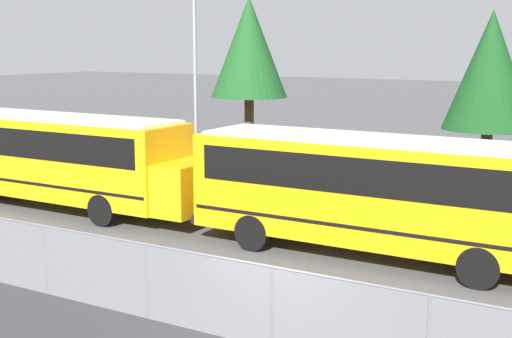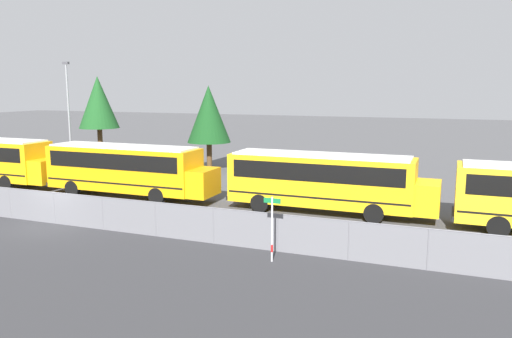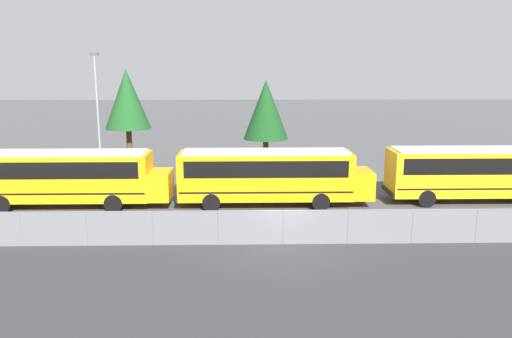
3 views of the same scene
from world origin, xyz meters
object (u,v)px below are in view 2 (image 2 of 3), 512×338
(school_bus_2, at_px, (127,167))
(light_pole, at_px, (69,110))
(street_sign, at_px, (272,227))
(tree_1, at_px, (209,114))
(tree_0, at_px, (98,103))
(school_bus_3, at_px, (325,178))

(school_bus_2, height_order, light_pole, light_pole)
(street_sign, relative_size, tree_1, 0.37)
(street_sign, xyz_separation_m, tree_1, (-12.29, 18.91, 3.28))
(street_sign, relative_size, tree_0, 0.33)
(school_bus_2, xyz_separation_m, school_bus_3, (12.56, 0.57, 0.00))
(school_bus_3, bearing_deg, street_sign, -90.37)
(tree_0, relative_size, tree_1, 1.12)
(school_bus_3, bearing_deg, tree_0, 156.26)
(tree_0, height_order, tree_1, tree_0)
(light_pole, bearing_deg, school_bus_2, -35.92)
(school_bus_3, distance_m, street_sign, 8.43)
(school_bus_3, bearing_deg, school_bus_2, -177.40)
(street_sign, relative_size, light_pole, 0.29)
(school_bus_2, bearing_deg, light_pole, 144.08)
(street_sign, distance_m, tree_0, 29.98)
(tree_1, bearing_deg, street_sign, -56.98)
(school_bus_2, distance_m, tree_1, 11.40)
(light_pole, height_order, tree_1, light_pole)
(school_bus_2, xyz_separation_m, street_sign, (12.50, -7.85, -0.54))
(school_bus_3, relative_size, tree_1, 1.62)
(school_bus_3, height_order, tree_1, tree_1)
(school_bus_2, relative_size, light_pole, 1.26)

